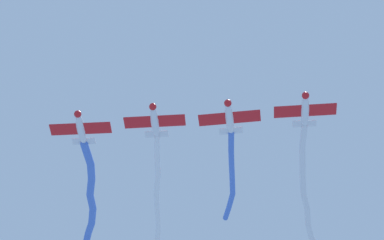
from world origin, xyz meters
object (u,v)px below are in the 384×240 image
airplane_lead (81,128)px  airplane_left_wing (155,121)px  airplane_slot (305,110)px  airplane_right_wing (229,117)px

airplane_lead → airplane_left_wing: size_ratio=1.00×
airplane_left_wing → airplane_slot: same height
airplane_left_wing → airplane_right_wing: (-4.55, -6.37, -0.30)m
airplane_lead → airplane_left_wing: (-4.55, -6.37, 0.30)m
airplane_lead → airplane_left_wing: 7.84m
airplane_right_wing → airplane_slot: (-4.56, -6.38, 0.30)m
airplane_slot → airplane_lead: bearing=-91.1°
airplane_right_wing → airplane_lead: bearing=-88.9°
airplane_slot → airplane_right_wing: bearing=-91.1°
airplane_right_wing → airplane_slot: size_ratio=0.98×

